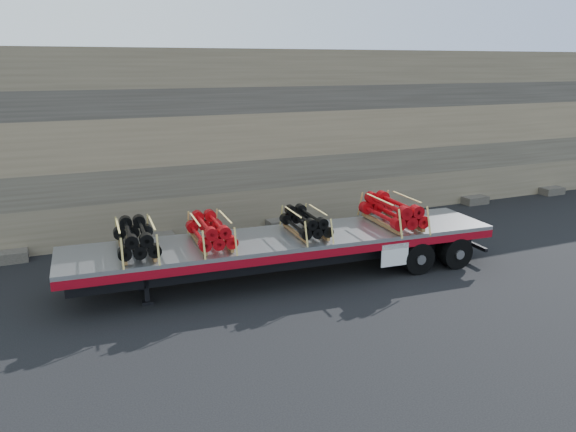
% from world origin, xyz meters
% --- Properties ---
extents(ground, '(120.00, 120.00, 0.00)m').
position_xyz_m(ground, '(0.00, 0.00, 0.00)').
color(ground, black).
rests_on(ground, ground).
extents(rock_wall, '(44.00, 3.00, 7.00)m').
position_xyz_m(rock_wall, '(0.00, 6.50, 3.50)').
color(rock_wall, '#7A6B54').
rests_on(rock_wall, ground).
extents(trailer, '(13.55, 3.49, 1.34)m').
position_xyz_m(trailer, '(0.01, -0.33, 0.67)').
color(trailer, '#A4A6AB').
rests_on(trailer, ground).
extents(bundle_front, '(1.26, 2.30, 0.79)m').
position_xyz_m(bundle_front, '(-4.45, -0.02, 1.74)').
color(bundle_front, black).
rests_on(bundle_front, trailer).
extents(bundle_midfront, '(1.23, 2.24, 0.77)m').
position_xyz_m(bundle_midfront, '(-2.34, -0.17, 1.73)').
color(bundle_midfront, '#A6080E').
rests_on(bundle_midfront, trailer).
extents(bundle_midrear, '(1.14, 2.07, 0.71)m').
position_xyz_m(bundle_midrear, '(0.64, -0.37, 1.70)').
color(bundle_midrear, black).
rests_on(bundle_midrear, trailer).
extents(bundle_rear, '(1.39, 2.52, 0.87)m').
position_xyz_m(bundle_rear, '(3.69, -0.58, 1.77)').
color(bundle_rear, '#A6080E').
rests_on(bundle_rear, trailer).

